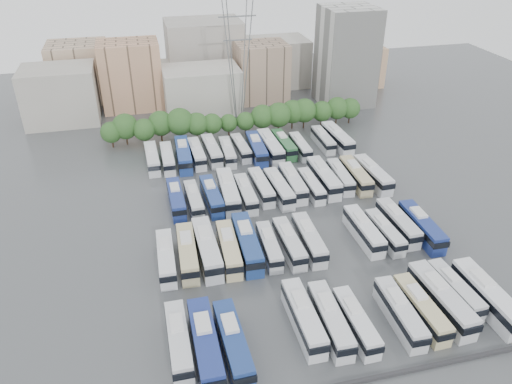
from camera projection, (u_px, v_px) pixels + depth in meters
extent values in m
plane|color=#424447|center=(288.00, 229.00, 87.49)|extent=(220.00, 220.00, 0.00)
cube|color=#2D2D30|center=(368.00, 380.00, 59.68)|extent=(56.00, 0.50, 0.50)
cylinder|color=black|center=(113.00, 143.00, 116.11)|extent=(0.36, 0.36, 2.05)
sphere|color=#234C1E|center=(111.00, 132.00, 114.71)|extent=(4.92, 4.92, 4.92)
cylinder|color=black|center=(127.00, 140.00, 117.28)|extent=(0.36, 0.36, 2.50)
sphere|color=#234C1E|center=(125.00, 126.00, 115.57)|extent=(5.99, 5.99, 5.99)
cylinder|color=black|center=(145.00, 141.00, 116.96)|extent=(0.36, 0.36, 2.15)
sphere|color=#234C1E|center=(144.00, 130.00, 115.49)|extent=(5.17, 5.17, 5.17)
cylinder|color=black|center=(162.00, 136.00, 119.02)|extent=(0.36, 0.36, 2.46)
sphere|color=#234C1E|center=(160.00, 123.00, 117.33)|extent=(5.91, 5.91, 5.91)
cylinder|color=black|center=(181.00, 136.00, 119.04)|extent=(0.36, 0.36, 2.68)
sphere|color=#234C1E|center=(180.00, 122.00, 117.21)|extent=(6.42, 6.42, 6.42)
cylinder|color=black|center=(197.00, 136.00, 119.52)|extent=(0.36, 0.36, 2.26)
sphere|color=#234C1E|center=(197.00, 124.00, 117.97)|extent=(5.43, 5.43, 5.43)
cylinder|color=black|center=(212.00, 134.00, 120.56)|extent=(0.36, 0.36, 2.04)
sphere|color=#234C1E|center=(212.00, 124.00, 119.16)|extent=(4.90, 4.90, 4.90)
cylinder|color=black|center=(229.00, 132.00, 121.96)|extent=(0.36, 0.36, 1.80)
sphere|color=#234C1E|center=(229.00, 123.00, 120.73)|extent=(4.32, 4.32, 4.32)
cylinder|color=black|center=(246.00, 131.00, 122.56)|extent=(0.36, 0.36, 1.89)
sphere|color=#234C1E|center=(246.00, 121.00, 121.26)|extent=(4.54, 4.54, 4.54)
cylinder|color=black|center=(262.00, 129.00, 123.15)|extent=(0.36, 0.36, 2.38)
sphere|color=#234C1E|center=(262.00, 116.00, 121.52)|extent=(5.72, 5.72, 5.72)
cylinder|color=black|center=(278.00, 128.00, 123.45)|extent=(0.36, 0.36, 2.51)
sphere|color=#234C1E|center=(279.00, 115.00, 121.73)|extent=(6.03, 6.03, 6.03)
cylinder|color=black|center=(292.00, 124.00, 125.69)|extent=(0.36, 0.36, 2.42)
sphere|color=#234C1E|center=(292.00, 112.00, 124.04)|extent=(5.81, 5.81, 5.81)
cylinder|color=black|center=(304.00, 123.00, 126.03)|extent=(0.36, 0.36, 2.49)
sphere|color=#234C1E|center=(304.00, 111.00, 124.33)|extent=(5.98, 5.98, 5.98)
cylinder|color=black|center=(321.00, 122.00, 127.15)|extent=(0.36, 0.36, 2.15)
sphere|color=#234C1E|center=(322.00, 111.00, 125.68)|extent=(5.15, 5.15, 5.15)
cylinder|color=black|center=(336.00, 120.00, 128.16)|extent=(0.36, 0.36, 2.34)
sphere|color=#234C1E|center=(337.00, 108.00, 126.55)|extent=(5.63, 5.63, 5.63)
cylinder|color=black|center=(349.00, 119.00, 128.86)|extent=(0.36, 0.36, 2.17)
sphere|color=#234C1E|center=(350.00, 108.00, 127.37)|extent=(5.20, 5.20, 5.20)
cube|color=#9E998E|center=(61.00, 95.00, 127.35)|extent=(18.00, 14.00, 14.00)
cube|color=tan|center=(131.00, 75.00, 135.07)|extent=(16.00, 12.00, 18.00)
cube|color=#ADA89E|center=(202.00, 90.00, 133.56)|extent=(20.00, 14.00, 12.00)
cube|color=gray|center=(261.00, 72.00, 141.28)|extent=(14.00, 12.00, 16.00)
cube|color=gray|center=(205.00, 55.00, 149.14)|extent=(22.00, 16.00, 20.00)
cube|color=tan|center=(80.00, 72.00, 141.09)|extent=(16.00, 14.00, 16.00)
cube|color=#A39E93|center=(277.00, 62.00, 153.49)|extent=(18.00, 14.00, 14.00)
cube|color=tan|center=(357.00, 65.00, 153.88)|extent=(14.00, 12.00, 12.00)
cube|color=gray|center=(168.00, 80.00, 144.17)|extent=(12.00, 10.00, 10.00)
cube|color=silver|center=(346.00, 56.00, 136.56)|extent=(14.00, 14.00, 26.00)
cylinder|color=slate|center=(232.00, 60.00, 119.18)|extent=(2.90, 2.91, 33.83)
cylinder|color=slate|center=(228.00, 55.00, 122.54)|extent=(2.90, 2.91, 33.83)
cylinder|color=slate|center=(248.00, 59.00, 120.00)|extent=(2.90, 2.91, 33.83)
cylinder|color=slate|center=(244.00, 54.00, 123.36)|extent=(2.90, 2.91, 33.83)
cube|color=slate|center=(237.00, 16.00, 116.47)|extent=(9.00, 0.30, 0.30)
cube|color=slate|center=(238.00, 40.00, 119.21)|extent=(7.00, 0.30, 0.30)
cube|color=silver|center=(179.00, 342.00, 62.94)|extent=(2.52, 11.73, 3.32)
cube|color=black|center=(179.00, 339.00, 62.50)|extent=(2.64, 11.91, 0.98)
cube|color=silver|center=(176.00, 323.00, 63.23)|extent=(1.67, 3.13, 0.43)
cube|color=navy|center=(205.00, 345.00, 62.19)|extent=(2.88, 13.36, 3.78)
cube|color=black|center=(205.00, 342.00, 61.68)|extent=(3.01, 13.56, 1.11)
cube|color=silver|center=(203.00, 323.00, 62.51)|extent=(1.90, 3.57, 0.49)
cube|color=navy|center=(233.00, 344.00, 62.52)|extent=(3.00, 12.62, 3.56)
cube|color=black|center=(233.00, 341.00, 62.04)|extent=(3.13, 12.81, 1.05)
cube|color=silver|center=(230.00, 323.00, 62.81)|extent=(1.87, 3.39, 0.46)
cube|color=silver|center=(303.00, 318.00, 66.39)|extent=(2.66, 12.35, 3.50)
cube|color=black|center=(304.00, 315.00, 65.93)|extent=(2.79, 12.54, 1.03)
cube|color=silver|center=(300.00, 299.00, 66.69)|extent=(1.76, 3.30, 0.45)
cube|color=silver|center=(330.00, 320.00, 66.10)|extent=(2.92, 12.20, 3.44)
cube|color=black|center=(331.00, 317.00, 65.64)|extent=(3.05, 12.39, 1.01)
cube|color=silver|center=(327.00, 302.00, 66.40)|extent=(1.81, 3.28, 0.44)
cube|color=silver|center=(356.00, 323.00, 65.96)|extent=(2.48, 11.05, 3.12)
cube|color=black|center=(357.00, 320.00, 65.55)|extent=(2.59, 11.22, 0.92)
cube|color=silver|center=(353.00, 306.00, 66.23)|extent=(1.60, 2.96, 0.40)
cube|color=silver|center=(400.00, 313.00, 67.28)|extent=(2.81, 11.74, 3.31)
cube|color=black|center=(401.00, 311.00, 66.84)|extent=(2.93, 11.92, 0.97)
cube|color=silver|center=(397.00, 296.00, 67.57)|extent=(1.74, 3.16, 0.43)
cube|color=#CABD8B|center=(421.00, 309.00, 68.00)|extent=(2.73, 11.61, 3.27)
cube|color=black|center=(422.00, 307.00, 67.56)|extent=(2.85, 11.79, 0.96)
cube|color=silver|center=(417.00, 292.00, 68.27)|extent=(1.71, 3.12, 0.42)
cube|color=silver|center=(441.00, 300.00, 69.28)|extent=(3.38, 13.25, 3.72)
cube|color=black|center=(442.00, 297.00, 68.79)|extent=(3.52, 13.45, 1.09)
cube|color=silver|center=(437.00, 281.00, 69.58)|extent=(2.02, 3.58, 0.48)
cube|color=silver|center=(454.00, 290.00, 71.46)|extent=(2.87, 11.03, 3.10)
cube|color=black|center=(456.00, 288.00, 71.04)|extent=(2.98, 11.20, 0.91)
cube|color=silver|center=(451.00, 275.00, 71.70)|extent=(1.69, 2.99, 0.40)
cube|color=white|center=(487.00, 297.00, 69.67)|extent=(3.01, 13.37, 3.78)
cube|color=black|center=(489.00, 294.00, 69.17)|extent=(3.14, 13.57, 1.11)
cube|color=silver|center=(483.00, 278.00, 69.99)|extent=(1.94, 3.58, 0.49)
cube|color=silver|center=(166.00, 258.00, 77.67)|extent=(2.75, 11.65, 3.29)
cube|color=black|center=(166.00, 256.00, 77.23)|extent=(2.87, 11.83, 0.97)
cube|color=silver|center=(165.00, 243.00, 77.96)|extent=(1.72, 3.13, 0.43)
cube|color=#C2B685|center=(187.00, 253.00, 78.60)|extent=(3.14, 12.49, 3.51)
cube|color=black|center=(187.00, 251.00, 78.13)|extent=(3.27, 12.68, 1.03)
cube|color=silver|center=(186.00, 238.00, 78.91)|extent=(1.89, 3.37, 0.45)
cube|color=silver|center=(207.00, 249.00, 79.33)|extent=(3.08, 13.43, 3.79)
cube|color=black|center=(207.00, 246.00, 78.82)|extent=(3.22, 13.63, 1.11)
cube|color=silver|center=(205.00, 232.00, 79.64)|extent=(1.96, 3.60, 0.49)
cube|color=beige|center=(229.00, 249.00, 79.56)|extent=(3.07, 12.17, 3.42)
cube|color=black|center=(229.00, 247.00, 79.11)|extent=(3.20, 12.36, 1.01)
cube|color=silver|center=(227.00, 234.00, 79.87)|extent=(1.84, 3.29, 0.44)
cube|color=navy|center=(247.00, 244.00, 80.52)|extent=(3.25, 13.46, 3.79)
cube|color=black|center=(247.00, 241.00, 80.02)|extent=(3.39, 13.67, 1.12)
cube|color=silver|center=(245.00, 227.00, 80.86)|extent=(2.00, 3.62, 0.49)
cube|color=silver|center=(269.00, 247.00, 80.54)|extent=(2.66, 10.70, 3.01)
cube|color=black|center=(269.00, 244.00, 80.14)|extent=(2.78, 10.86, 0.88)
cube|color=silver|center=(267.00, 233.00, 80.80)|extent=(1.61, 2.89, 0.39)
cube|color=silver|center=(289.00, 244.00, 81.08)|extent=(2.61, 11.42, 3.23)
cube|color=black|center=(290.00, 241.00, 80.65)|extent=(2.73, 11.60, 0.95)
cube|color=silver|center=(287.00, 230.00, 81.35)|extent=(1.66, 3.06, 0.42)
cube|color=silver|center=(309.00, 240.00, 81.85)|extent=(2.76, 11.91, 3.36)
cube|color=black|center=(309.00, 237.00, 81.40)|extent=(2.88, 12.09, 0.99)
cube|color=silver|center=(307.00, 225.00, 82.14)|extent=(1.74, 3.20, 0.43)
cube|color=silver|center=(364.00, 231.00, 84.04)|extent=(2.60, 11.87, 3.36)
cube|color=black|center=(364.00, 228.00, 83.59)|extent=(2.72, 12.05, 0.99)
cube|color=silver|center=(361.00, 217.00, 84.32)|extent=(1.70, 3.17, 0.43)
cube|color=silver|center=(384.00, 233.00, 83.95)|extent=(2.63, 10.77, 3.03)
cube|color=black|center=(385.00, 230.00, 83.55)|extent=(2.74, 10.94, 0.89)
cube|color=silver|center=(382.00, 220.00, 84.20)|extent=(1.61, 2.90, 0.39)
cube|color=silver|center=(398.00, 223.00, 86.08)|extent=(2.71, 11.94, 3.37)
cube|color=black|center=(399.00, 221.00, 85.63)|extent=(2.84, 12.12, 0.99)
cube|color=silver|center=(395.00, 209.00, 86.36)|extent=(1.74, 3.20, 0.44)
cube|color=navy|center=(421.00, 227.00, 84.93)|extent=(2.93, 12.50, 3.53)
cube|color=black|center=(422.00, 224.00, 84.46)|extent=(3.06, 12.69, 1.04)
cube|color=silver|center=(419.00, 212.00, 85.24)|extent=(1.84, 3.36, 0.46)
cube|color=navy|center=(176.00, 199.00, 93.04)|extent=(2.57, 11.65, 3.29)
cube|color=black|center=(176.00, 197.00, 92.60)|extent=(2.69, 11.82, 0.97)
cube|color=silver|center=(175.00, 187.00, 93.32)|extent=(1.67, 3.11, 0.43)
cube|color=silver|center=(194.00, 200.00, 93.06)|extent=(2.56, 10.70, 3.01)
cube|color=black|center=(194.00, 198.00, 92.66)|extent=(2.67, 10.86, 0.89)
cube|color=silver|center=(192.00, 189.00, 93.31)|extent=(1.59, 2.88, 0.39)
cube|color=navy|center=(212.00, 197.00, 93.92)|extent=(2.95, 11.78, 3.31)
cube|color=black|center=(212.00, 194.00, 93.48)|extent=(3.07, 11.96, 0.97)
cube|color=silver|center=(210.00, 184.00, 94.19)|extent=(1.78, 3.18, 0.43)
cube|color=silver|center=(228.00, 192.00, 94.89)|extent=(3.36, 13.37, 3.76)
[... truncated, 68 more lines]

